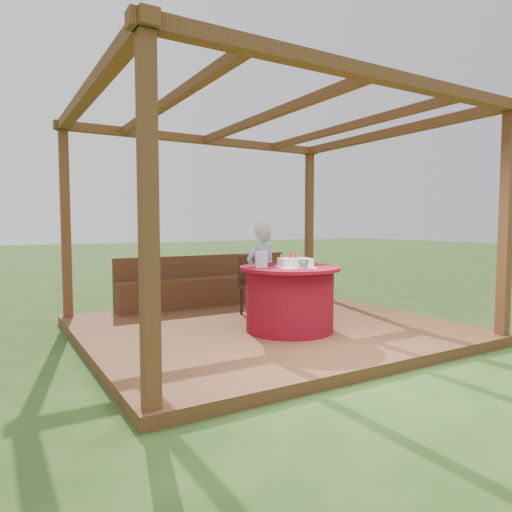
# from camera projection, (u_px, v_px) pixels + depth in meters

# --- Properties ---
(ground) EXTENTS (60.00, 60.00, 0.00)m
(ground) POSITION_uv_depth(u_px,v_px,m) (266.00, 334.00, 5.94)
(ground) COLOR #294918
(ground) RESTS_ON ground
(deck) EXTENTS (4.50, 4.00, 0.12)m
(deck) POSITION_uv_depth(u_px,v_px,m) (266.00, 329.00, 5.94)
(deck) COLOR brown
(deck) RESTS_ON ground
(pergola) EXTENTS (4.50, 4.00, 2.72)m
(pergola) POSITION_uv_depth(u_px,v_px,m) (266.00, 147.00, 5.77)
(pergola) COLOR brown
(pergola) RESTS_ON deck
(bench) EXTENTS (3.00, 0.42, 0.80)m
(bench) POSITION_uv_depth(u_px,v_px,m) (210.00, 288.00, 7.39)
(bench) COLOR brown
(bench) RESTS_ON deck
(table) EXTENTS (1.22, 1.22, 0.79)m
(table) POSITION_uv_depth(u_px,v_px,m) (290.00, 298.00, 5.57)
(table) COLOR maroon
(table) RESTS_ON deck
(chair) EXTENTS (0.50, 0.50, 0.86)m
(chair) POSITION_uv_depth(u_px,v_px,m) (254.00, 282.00, 6.54)
(chair) COLOR #382211
(chair) RESTS_ON deck
(elderly_woman) EXTENTS (0.51, 0.37, 1.34)m
(elderly_woman) POSITION_uv_depth(u_px,v_px,m) (261.00, 270.00, 6.20)
(elderly_woman) COLOR #9EC2EB
(elderly_woman) RESTS_ON deck
(birthday_cake) EXTENTS (0.51, 0.51, 0.18)m
(birthday_cake) POSITION_uv_depth(u_px,v_px,m) (295.00, 263.00, 5.44)
(birthday_cake) COLOR white
(birthday_cake) RESTS_ON table
(gift_bag) EXTENTS (0.16, 0.13, 0.20)m
(gift_bag) POSITION_uv_depth(u_px,v_px,m) (261.00, 259.00, 5.41)
(gift_bag) COLOR #C47FAA
(gift_bag) RESTS_ON table
(drinking_glass) EXTENTS (0.13, 0.13, 0.11)m
(drinking_glass) POSITION_uv_depth(u_px,v_px,m) (304.00, 264.00, 5.29)
(drinking_glass) COLOR white
(drinking_glass) RESTS_ON table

